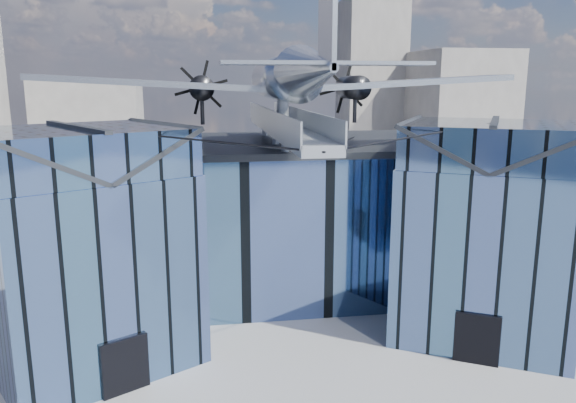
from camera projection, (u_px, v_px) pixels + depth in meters
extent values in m
plane|color=gray|center=(294.00, 335.00, 31.18)|extent=(120.00, 120.00, 0.00)
cube|color=#486693|center=(272.00, 215.00, 38.87)|extent=(28.00, 14.00, 9.50)
cube|color=#222529|center=(272.00, 144.00, 37.83)|extent=(28.00, 14.00, 0.40)
cube|color=#486693|center=(87.00, 270.00, 27.60)|extent=(11.79, 11.43, 9.50)
cube|color=#486693|center=(78.00, 151.00, 26.37)|extent=(11.56, 11.20, 2.20)
cube|color=#222529|center=(27.00, 155.00, 24.99)|extent=(7.98, 9.23, 2.40)
cube|color=#222529|center=(124.00, 148.00, 27.76)|extent=(7.98, 9.23, 2.40)
cube|color=#222529|center=(76.00, 127.00, 26.13)|extent=(4.30, 7.10, 0.18)
cube|color=black|center=(125.00, 366.00, 25.25)|extent=(2.03, 1.32, 2.60)
cube|color=black|center=(170.00, 253.00, 30.37)|extent=(0.34, 0.34, 9.50)
cube|color=#486693|center=(485.00, 250.00, 30.82)|extent=(11.79, 11.43, 9.50)
cube|color=#486693|center=(493.00, 144.00, 29.59)|extent=(11.56, 11.20, 2.20)
cube|color=#222529|center=(449.00, 142.00, 30.38)|extent=(7.98, 9.23, 2.40)
cube|color=#222529|center=(540.00, 146.00, 28.81)|extent=(7.98, 9.23, 2.40)
cube|color=#222529|center=(495.00, 122.00, 29.35)|extent=(4.30, 7.10, 0.18)
cube|color=black|center=(477.00, 339.00, 27.85)|extent=(2.03, 1.32, 2.60)
cube|color=black|center=(403.00, 242.00, 32.40)|extent=(0.34, 0.34, 9.50)
cube|color=#989DA5|center=(284.00, 130.00, 32.22)|extent=(1.80, 21.00, 0.50)
cube|color=#989DA5|center=(268.00, 119.00, 31.95)|extent=(0.08, 21.00, 1.10)
cube|color=#989DA5|center=(299.00, 118.00, 32.23)|extent=(0.08, 21.00, 1.10)
cylinder|color=#989DA5|center=(265.00, 128.00, 41.54)|extent=(0.44, 0.44, 1.35)
cylinder|color=#989DA5|center=(276.00, 136.00, 35.75)|extent=(0.44, 0.44, 1.35)
cylinder|color=#989DA5|center=(285.00, 142.00, 31.88)|extent=(0.44, 0.44, 1.35)
cylinder|color=#989DA5|center=(283.00, 113.00, 32.51)|extent=(0.70, 0.70, 1.40)
cylinder|color=black|center=(189.00, 139.00, 24.11)|extent=(10.55, 6.08, 0.69)
cylinder|color=black|center=(421.00, 135.00, 25.72)|extent=(10.55, 6.08, 0.69)
cylinder|color=black|center=(234.00, 144.00, 29.95)|extent=(6.09, 17.04, 1.19)
cylinder|color=black|center=(343.00, 142.00, 30.87)|extent=(6.09, 17.04, 1.19)
cylinder|color=#B3B9C1|center=(283.00, 78.00, 32.10)|extent=(2.50, 11.00, 2.50)
sphere|color=#B3B9C1|center=(270.00, 79.00, 37.41)|extent=(2.50, 2.50, 2.50)
cube|color=black|center=(272.00, 68.00, 36.30)|extent=(1.60, 1.40, 0.50)
cone|color=#B3B9C1|center=(314.00, 70.00, 23.34)|extent=(2.50, 7.00, 2.50)
cube|color=#B3B9C1|center=(327.00, 24.00, 20.79)|extent=(0.18, 2.40, 3.40)
cube|color=#B3B9C1|center=(326.00, 63.00, 21.18)|extent=(8.00, 1.80, 0.14)
cube|color=#B3B9C1|center=(159.00, 84.00, 32.05)|extent=(14.00, 3.20, 1.08)
cylinder|color=black|center=(201.00, 88.00, 33.05)|extent=(1.44, 3.20, 1.44)
cone|color=black|center=(201.00, 88.00, 34.79)|extent=(0.70, 0.70, 0.70)
cube|color=black|center=(201.00, 88.00, 34.93)|extent=(1.05, 0.06, 3.33)
cube|color=black|center=(201.00, 88.00, 34.93)|extent=(2.53, 0.06, 2.53)
cube|color=black|center=(201.00, 88.00, 34.93)|extent=(3.33, 0.06, 1.05)
cylinder|color=black|center=(202.00, 109.00, 32.73)|extent=(0.24, 0.24, 1.75)
cube|color=#B3B9C1|center=(393.00, 83.00, 34.20)|extent=(14.00, 3.20, 1.08)
cylinder|color=black|center=(353.00, 88.00, 34.46)|extent=(1.44, 3.20, 1.44)
cone|color=black|center=(345.00, 87.00, 36.20)|extent=(0.70, 0.70, 0.70)
cube|color=black|center=(345.00, 87.00, 36.35)|extent=(1.05, 0.06, 3.33)
cube|color=black|center=(345.00, 87.00, 36.35)|extent=(2.53, 0.06, 2.53)
cube|color=black|center=(345.00, 87.00, 36.35)|extent=(3.33, 0.06, 1.05)
cylinder|color=black|center=(355.00, 108.00, 34.14)|extent=(0.24, 0.24, 1.75)
cube|color=gray|center=(458.00, 116.00, 80.54)|extent=(12.00, 14.00, 18.00)
cube|color=gray|center=(91.00, 130.00, 79.74)|extent=(14.00, 10.00, 14.00)
cube|color=gray|center=(371.00, 87.00, 87.82)|extent=(9.00, 9.00, 26.00)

